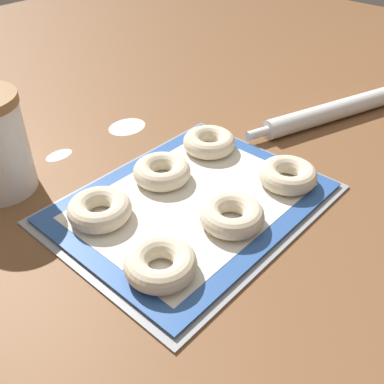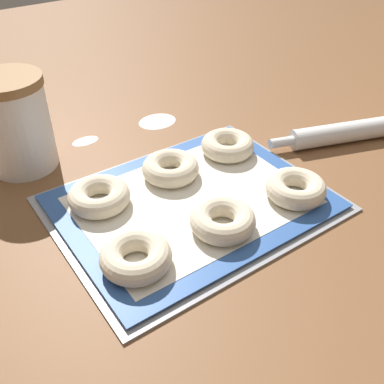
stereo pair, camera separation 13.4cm
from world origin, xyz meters
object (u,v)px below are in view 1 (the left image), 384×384
Objects in this scene: bagel_back_center at (162,171)px; rolling_pin at (337,110)px; baking_tray at (192,203)px; bagel_front_left at (160,264)px; bagel_back_left at (100,209)px; bagel_front_right at (288,175)px; bagel_front_center at (232,215)px; bagel_back_right at (209,142)px.

bagel_back_center is 0.22× the size of rolling_pin.
bagel_front_left is at bearing -152.74° from baking_tray.
baking_tray is 0.16m from bagel_back_left.
rolling_pin reaches higher than baking_tray.
bagel_back_left is at bearing 169.39° from rolling_pin.
baking_tray is 0.18m from bagel_front_right.
bagel_front_center is at bearing -94.13° from bagel_back_center.
bagel_back_left is (-0.13, 0.08, 0.02)m from baking_tray.
bagel_back_center is at bearing 83.33° from baking_tray.
bagel_back_right is (0.27, 0.01, 0.00)m from bagel_back_left.
bagel_back_right is (0.15, 0.17, 0.00)m from bagel_front_center.
bagel_front_left and bagel_back_right have the same top height.
baking_tray is 4.40× the size of bagel_back_left.
bagel_front_center and bagel_front_right have the same top height.
bagel_back_left is 1.00× the size of bagel_back_center.
bagel_front_center is 0.45m from rolling_pin.
bagel_back_right is at bearing 92.25° from bagel_front_right.
baking_tray is 0.45m from rolling_pin.
bagel_back_left is at bearing 128.22° from bagel_front_center.
bagel_back_left and bagel_back_center have the same top height.
bagel_back_right is (0.13, 0.00, 0.00)m from bagel_back_center.
bagel_front_right reaches higher than baking_tray.
bagel_front_left is at bearing -151.20° from bagel_back_right.
bagel_back_left is (-0.13, 0.16, 0.00)m from bagel_front_center.
bagel_back_left is 0.14m from bagel_back_center.
bagel_front_right is 1.00× the size of bagel_back_right.
bagel_front_left is at bearing 177.35° from bagel_front_right.
rolling_pin is at bearing -14.18° from bagel_back_center.
bagel_front_center is 1.00× the size of bagel_back_center.
bagel_back_center is at bearing -178.74° from bagel_back_right.
bagel_front_right is at bearing -168.46° from rolling_pin.
bagel_front_right and bagel_back_left have the same top height.
bagel_front_right is at bearing -2.65° from bagel_front_left.
bagel_front_left is 0.16m from bagel_back_left.
bagel_back_center is 0.45m from rolling_pin.
bagel_front_center is (-0.00, -0.09, 0.02)m from baking_tray.
bagel_front_center and bagel_back_left have the same top height.
bagel_front_right is 0.22× the size of rolling_pin.
bagel_back_left is at bearing -178.93° from bagel_back_right.
bagel_back_left is at bearing 83.18° from bagel_front_left.
bagel_front_right is (0.15, -0.09, 0.02)m from baking_tray.
rolling_pin is (0.44, -0.11, -0.01)m from bagel_back_center.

